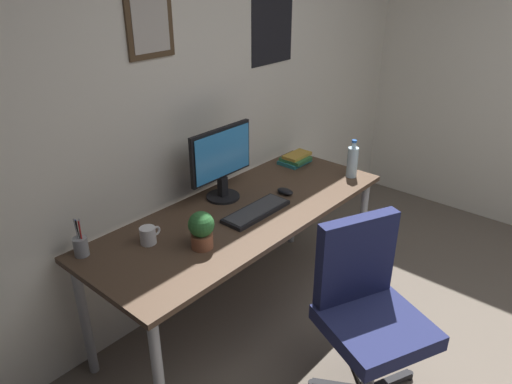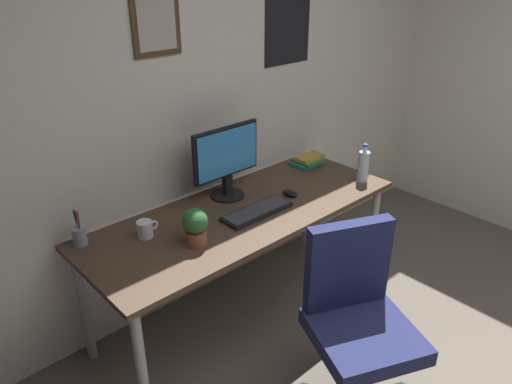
{
  "view_description": "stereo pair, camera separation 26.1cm",
  "coord_description": "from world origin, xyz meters",
  "px_view_note": "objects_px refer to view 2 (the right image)",
  "views": [
    {
      "loc": [
        -1.97,
        0.07,
        2.04
      ],
      "look_at": [
        -0.2,
        1.61,
        0.89
      ],
      "focal_mm": 33.81,
      "sensor_mm": 36.0,
      "label": 1
    },
    {
      "loc": [
        -1.79,
        -0.12,
        2.04
      ],
      "look_at": [
        -0.2,
        1.61,
        0.89
      ],
      "focal_mm": 33.81,
      "sensor_mm": 36.0,
      "label": 2
    }
  ],
  "objects_px": {
    "monitor": "(226,159)",
    "keyboard": "(257,211)",
    "water_bottle": "(363,166)",
    "coffee_mug_near": "(145,229)",
    "pen_cup": "(79,235)",
    "computer_mouse": "(290,193)",
    "potted_plant": "(195,226)",
    "book_stack_left": "(308,161)",
    "office_chair": "(357,313)"
  },
  "relations": [
    {
      "from": "water_bottle",
      "to": "potted_plant",
      "type": "relative_size",
      "value": 1.29
    },
    {
      "from": "water_bottle",
      "to": "pen_cup",
      "type": "bearing_deg",
      "value": 163.39
    },
    {
      "from": "monitor",
      "to": "keyboard",
      "type": "bearing_deg",
      "value": -93.61
    },
    {
      "from": "office_chair",
      "to": "computer_mouse",
      "type": "relative_size",
      "value": 8.64
    },
    {
      "from": "office_chair",
      "to": "keyboard",
      "type": "relative_size",
      "value": 2.21
    },
    {
      "from": "computer_mouse",
      "to": "book_stack_left",
      "type": "xyz_separation_m",
      "value": [
        0.44,
        0.25,
        0.01
      ]
    },
    {
      "from": "water_bottle",
      "to": "computer_mouse",
      "type": "bearing_deg",
      "value": 161.46
    },
    {
      "from": "coffee_mug_near",
      "to": "water_bottle",
      "type": "bearing_deg",
      "value": -13.85
    },
    {
      "from": "monitor",
      "to": "water_bottle",
      "type": "relative_size",
      "value": 1.82
    },
    {
      "from": "pen_cup",
      "to": "water_bottle",
      "type": "bearing_deg",
      "value": -16.61
    },
    {
      "from": "potted_plant",
      "to": "pen_cup",
      "type": "bearing_deg",
      "value": 138.07
    },
    {
      "from": "office_chair",
      "to": "pen_cup",
      "type": "height_order",
      "value": "office_chair"
    },
    {
      "from": "coffee_mug_near",
      "to": "potted_plant",
      "type": "xyz_separation_m",
      "value": [
        0.15,
        -0.23,
        0.06
      ]
    },
    {
      "from": "keyboard",
      "to": "pen_cup",
      "type": "height_order",
      "value": "pen_cup"
    },
    {
      "from": "monitor",
      "to": "keyboard",
      "type": "distance_m",
      "value": 0.36
    },
    {
      "from": "monitor",
      "to": "book_stack_left",
      "type": "xyz_separation_m",
      "value": [
        0.72,
        -0.01,
        -0.21
      ]
    },
    {
      "from": "book_stack_left",
      "to": "keyboard",
      "type": "bearing_deg",
      "value": -159.47
    },
    {
      "from": "monitor",
      "to": "pen_cup",
      "type": "bearing_deg",
      "value": 175.06
    },
    {
      "from": "computer_mouse",
      "to": "book_stack_left",
      "type": "height_order",
      "value": "book_stack_left"
    },
    {
      "from": "keyboard",
      "to": "pen_cup",
      "type": "relative_size",
      "value": 2.15
    },
    {
      "from": "keyboard",
      "to": "computer_mouse",
      "type": "xyz_separation_m",
      "value": [
        0.3,
        0.03,
        0.01
      ]
    },
    {
      "from": "water_bottle",
      "to": "pen_cup",
      "type": "distance_m",
      "value": 1.74
    },
    {
      "from": "keyboard",
      "to": "pen_cup",
      "type": "distance_m",
      "value": 0.94
    },
    {
      "from": "monitor",
      "to": "potted_plant",
      "type": "bearing_deg",
      "value": -146.01
    },
    {
      "from": "book_stack_left",
      "to": "coffee_mug_near",
      "type": "bearing_deg",
      "value": -176.89
    },
    {
      "from": "computer_mouse",
      "to": "water_bottle",
      "type": "bearing_deg",
      "value": -18.54
    },
    {
      "from": "monitor",
      "to": "computer_mouse",
      "type": "bearing_deg",
      "value": -42.04
    },
    {
      "from": "computer_mouse",
      "to": "pen_cup",
      "type": "height_order",
      "value": "pen_cup"
    },
    {
      "from": "water_bottle",
      "to": "coffee_mug_near",
      "type": "xyz_separation_m",
      "value": [
        -1.39,
        0.34,
        -0.06
      ]
    },
    {
      "from": "potted_plant",
      "to": "pen_cup",
      "type": "distance_m",
      "value": 0.58
    },
    {
      "from": "potted_plant",
      "to": "pen_cup",
      "type": "xyz_separation_m",
      "value": [
        -0.43,
        0.39,
        -0.05
      ]
    },
    {
      "from": "monitor",
      "to": "potted_plant",
      "type": "height_order",
      "value": "monitor"
    },
    {
      "from": "potted_plant",
      "to": "coffee_mug_near",
      "type": "bearing_deg",
      "value": 122.9
    },
    {
      "from": "monitor",
      "to": "pen_cup",
      "type": "distance_m",
      "value": 0.91
    },
    {
      "from": "computer_mouse",
      "to": "potted_plant",
      "type": "distance_m",
      "value": 0.75
    },
    {
      "from": "water_bottle",
      "to": "coffee_mug_near",
      "type": "distance_m",
      "value": 1.43
    },
    {
      "from": "coffee_mug_near",
      "to": "book_stack_left",
      "type": "xyz_separation_m",
      "value": [
        1.33,
        0.07,
        -0.01
      ]
    },
    {
      "from": "monitor",
      "to": "pen_cup",
      "type": "height_order",
      "value": "monitor"
    },
    {
      "from": "water_bottle",
      "to": "coffee_mug_near",
      "type": "height_order",
      "value": "water_bottle"
    },
    {
      "from": "coffee_mug_near",
      "to": "book_stack_left",
      "type": "distance_m",
      "value": 1.33
    },
    {
      "from": "water_bottle",
      "to": "potted_plant",
      "type": "xyz_separation_m",
      "value": [
        -1.24,
        0.11,
        -0.0
      ]
    },
    {
      "from": "potted_plant",
      "to": "pen_cup",
      "type": "height_order",
      "value": "pen_cup"
    },
    {
      "from": "computer_mouse",
      "to": "water_bottle",
      "type": "distance_m",
      "value": 0.53
    },
    {
      "from": "office_chair",
      "to": "computer_mouse",
      "type": "xyz_separation_m",
      "value": [
        0.36,
        0.79,
        0.23
      ]
    },
    {
      "from": "office_chair",
      "to": "water_bottle",
      "type": "distance_m",
      "value": 1.1
    },
    {
      "from": "potted_plant",
      "to": "office_chair",
      "type": "bearing_deg",
      "value": -62.4
    },
    {
      "from": "computer_mouse",
      "to": "pen_cup",
      "type": "xyz_separation_m",
      "value": [
        -1.17,
        0.33,
        0.04
      ]
    },
    {
      "from": "monitor",
      "to": "computer_mouse",
      "type": "height_order",
      "value": "monitor"
    },
    {
      "from": "office_chair",
      "to": "water_bottle",
      "type": "xyz_separation_m",
      "value": [
        0.85,
        0.62,
        0.32
      ]
    },
    {
      "from": "keyboard",
      "to": "potted_plant",
      "type": "height_order",
      "value": "potted_plant"
    }
  ]
}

